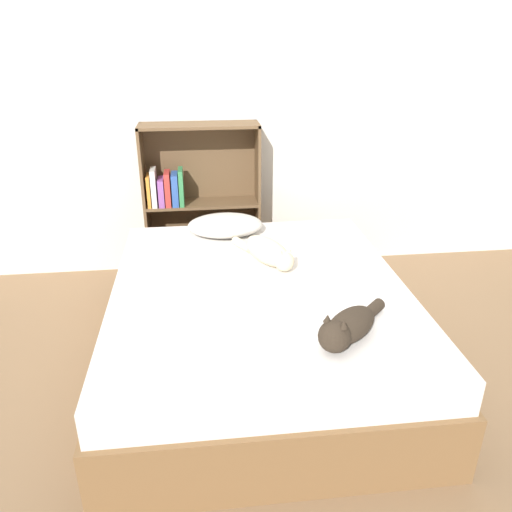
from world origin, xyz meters
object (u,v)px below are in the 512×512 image
(pillow, at_px, (225,225))
(cat_light, at_px, (268,252))
(cat_dark, at_px, (347,327))
(bed, at_px, (259,325))
(bookshelf, at_px, (197,199))

(pillow, relative_size, cat_light, 0.98)
(cat_dark, bearing_deg, bed, -105.45)
(pillow, xyz_separation_m, cat_light, (0.22, -0.48, 0.01))
(pillow, relative_size, cat_dark, 1.22)
(bed, xyz_separation_m, bookshelf, (-0.31, 1.24, 0.34))
(pillow, height_order, bookshelf, bookshelf)
(cat_light, height_order, cat_dark, cat_dark)
(bed, height_order, cat_dark, cat_dark)
(pillow, distance_m, bookshelf, 0.54)
(bookshelf, bearing_deg, pillow, -70.80)
(pillow, height_order, cat_dark, cat_dark)
(bed, relative_size, cat_light, 3.75)
(cat_light, distance_m, cat_dark, 0.84)
(bookshelf, bearing_deg, bed, -75.85)
(pillow, bearing_deg, bed, -79.55)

